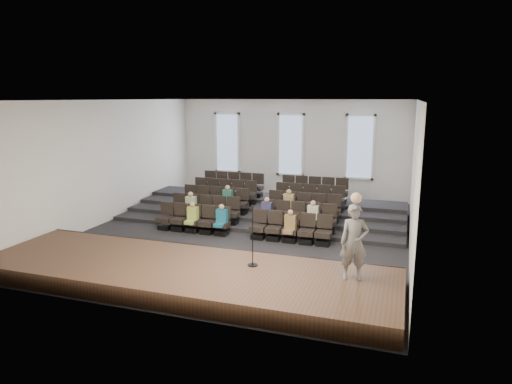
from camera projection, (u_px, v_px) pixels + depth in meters
ground at (245, 232)px, 17.53m from camera, size 14.00×14.00×0.00m
ceiling at (244, 100)px, 16.51m from camera, size 12.00×14.00×0.02m
wall_back at (291, 149)px, 23.54m from camera, size 12.00×0.04×5.00m
wall_front at (142, 212)px, 10.50m from camera, size 12.00×0.04×5.00m
wall_left at (108, 161)px, 18.88m from camera, size 0.04×14.00×5.00m
wall_right at (415, 177)px, 15.16m from camera, size 0.04×14.00×5.00m
stage at (183, 274)px, 12.74m from camera, size 11.80×3.60×0.50m
stage_lip at (209, 254)px, 14.39m from camera, size 11.80×0.06×0.52m
risers at (269, 209)px, 20.43m from camera, size 11.80×4.80×0.60m
seating_rows at (258, 206)px, 18.82m from camera, size 6.80×4.70×1.67m
windows at (291, 145)px, 23.44m from camera, size 8.44×0.10×3.24m
audience at (248, 210)px, 17.66m from camera, size 5.45×2.64×1.10m
speaker at (354, 242)px, 11.58m from camera, size 0.81×0.63×1.97m
mic_stand at (253, 248)px, 12.61m from camera, size 0.29×0.29×1.73m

